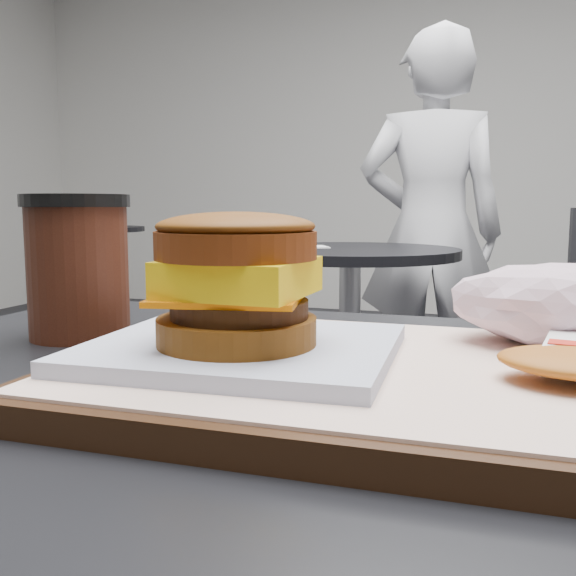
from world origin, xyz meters
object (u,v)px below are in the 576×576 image
Objects in this scene: serving_tray at (376,377)px; crumpled_wrapper at (548,303)px; patron at (431,232)px; coffee_cup at (78,261)px; neighbor_table at (350,309)px; breakfast_sandwich at (239,297)px.

serving_tray is 0.14m from crumpled_wrapper.
crumpled_wrapper reaches higher than serving_tray.
serving_tray is 0.24× the size of patron.
serving_tray is at bearing -17.45° from coffee_cup.
coffee_cup reaches higher than crumpled_wrapper.
coffee_cup is 0.08× the size of patron.
neighbor_table is (-0.38, 1.64, -0.23)m from serving_tray.
serving_tray reaches higher than neighbor_table.
coffee_cup reaches higher than neighbor_table.
neighbor_table is (-0.10, 1.55, -0.29)m from coffee_cup.
coffee_cup is at bearing 162.55° from serving_tray.
patron reaches higher than breakfast_sandwich.
neighbor_table is (-0.29, 1.66, -0.28)m from breakfast_sandwich.
coffee_cup is 2.13m from patron.
patron is (-0.10, 2.24, -0.05)m from breakfast_sandwich.
breakfast_sandwich reaches higher than neighbor_table.
breakfast_sandwich reaches higher than serving_tray.
coffee_cup is 1.58m from neighbor_table.
breakfast_sandwich is at bearing -28.80° from coffee_cup.
neighbor_table is at bearing 103.00° from serving_tray.
coffee_cup reaches higher than breakfast_sandwich.
breakfast_sandwich is 0.23m from coffee_cup.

